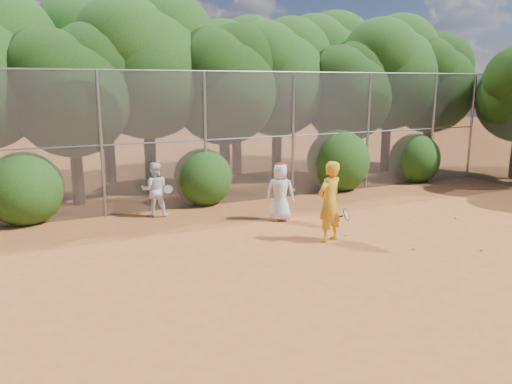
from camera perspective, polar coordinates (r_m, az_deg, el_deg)
ground at (r=10.67m, az=10.79°, el=-7.87°), size 80.00×80.00×0.00m
fence_back at (r=15.30m, az=-2.69°, el=6.31°), size 20.05×0.09×4.03m
tree_2 at (r=15.94m, az=-20.26°, el=11.34°), size 3.99×3.47×5.47m
tree_3 at (r=17.37m, az=-12.29°, el=14.50°), size 4.89×4.26×6.70m
tree_4 at (r=17.54m, az=-3.59°, el=12.64°), size 4.19×3.64×5.73m
tree_5 at (r=19.34m, az=2.57°, el=13.47°), size 4.51×3.92×6.17m
tree_6 at (r=19.80m, az=10.47°, el=11.58°), size 3.86×3.36×5.29m
tree_7 at (r=21.83m, az=15.10°, el=13.54°), size 4.77×4.14×6.53m
tree_8 at (r=22.94m, az=19.41°, el=12.03°), size 4.25×3.70×5.82m
tree_10 at (r=19.35m, az=-16.86°, el=14.69°), size 5.15×4.48×7.06m
tree_11 at (r=20.35m, az=-2.17°, el=13.74°), size 4.64×4.03×6.35m
tree_12 at (r=23.04m, az=7.87°, el=14.33°), size 5.02×4.37×6.88m
bush_0 at (r=14.57m, az=-24.98°, el=0.68°), size 2.00×2.00×2.00m
bush_1 at (r=15.43m, az=-6.10°, el=1.98°), size 1.80×1.80×1.80m
bush_2 at (r=17.67m, az=9.38°, el=3.85°), size 2.20×2.20×2.20m
bush_3 at (r=19.89m, az=17.70°, el=3.92°), size 1.90×1.90×1.90m
player_yellow at (r=11.71m, az=8.39°, el=-1.12°), size 0.91×0.67×1.91m
player_teen at (r=13.43m, az=2.79°, el=0.02°), size 0.91×0.85×1.59m
player_white at (r=14.12m, az=-11.50°, el=0.27°), size 0.91×0.82×1.53m
ball_0 at (r=11.75m, az=17.54°, el=-6.18°), size 0.07×0.07×0.07m
ball_1 at (r=15.79m, az=16.00°, el=-1.41°), size 0.07×0.07×0.07m
ball_2 at (r=12.21m, az=24.38°, el=-6.02°), size 0.07×0.07×0.07m
ball_3 at (r=14.82m, az=21.86°, el=-2.71°), size 0.07×0.07×0.07m
ball_4 at (r=12.40m, az=10.22°, el=-4.82°), size 0.07×0.07×0.07m
ball_5 at (r=15.29m, az=14.28°, el=-1.75°), size 0.07×0.07×0.07m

